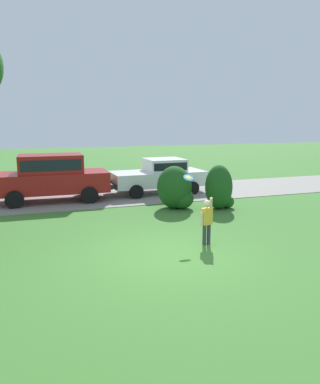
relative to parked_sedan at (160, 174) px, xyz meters
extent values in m
plane|color=#3D752D|center=(-2.42, -7.83, -0.85)|extent=(80.00, 80.00, 0.00)
cube|color=gray|center=(-2.42, -0.11, -0.84)|extent=(28.00, 4.40, 0.02)
ellipsoid|color=#1E511C|center=(-0.46, -3.08, -0.05)|extent=(1.30, 1.33, 1.59)
ellipsoid|color=#1E511C|center=(-0.22, -3.26, -0.45)|extent=(0.88, 0.88, 0.79)
ellipsoid|color=#1E511C|center=(1.06, -3.72, -0.02)|extent=(0.98, 1.15, 1.65)
ellipsoid|color=#1E511C|center=(1.43, -3.72, -0.61)|extent=(0.53, 0.53, 0.48)
cube|color=white|center=(-0.10, 0.00, -0.17)|extent=(4.25, 1.95, 0.64)
cube|color=white|center=(0.22, 0.01, 0.43)|extent=(1.72, 1.66, 0.56)
cube|color=black|center=(0.22, 0.01, 0.43)|extent=(1.59, 1.68, 0.34)
cylinder|color=black|center=(-1.37, -0.98, -0.55)|extent=(0.61, 0.24, 0.60)
cylinder|color=black|center=(-1.42, 0.90, -0.55)|extent=(0.61, 0.24, 0.60)
cylinder|color=black|center=(1.23, -0.91, -0.55)|extent=(0.61, 0.24, 0.60)
cylinder|color=black|center=(1.18, 0.97, -0.55)|extent=(0.61, 0.24, 0.60)
cube|color=black|center=(-2.24, -0.06, -0.33)|extent=(0.17, 1.75, 0.20)
cube|color=black|center=(2.04, 0.05, -0.33)|extent=(0.17, 1.75, 0.20)
cube|color=maroon|center=(-4.76, -0.34, -0.05)|extent=(4.53, 1.92, 0.80)
cube|color=maroon|center=(-4.76, -0.34, 0.71)|extent=(2.50, 1.66, 0.72)
cube|color=black|center=(-4.76, -0.34, 0.71)|extent=(2.30, 1.68, 0.43)
cylinder|color=black|center=(-6.17, -1.26, -0.51)|extent=(0.68, 0.23, 0.68)
cylinder|color=black|center=(-6.14, 0.62, -0.51)|extent=(0.68, 0.23, 0.68)
cylinder|color=black|center=(-3.38, -1.31, -0.51)|extent=(0.68, 0.23, 0.68)
cylinder|color=black|center=(-3.35, 0.57, -0.51)|extent=(0.68, 0.23, 0.68)
cube|color=black|center=(-2.47, -0.38, -0.25)|extent=(0.15, 1.75, 0.20)
cylinder|color=#383842|center=(-1.24, -7.33, -0.57)|extent=(0.10, 0.10, 0.55)
cylinder|color=#383842|center=(-1.10, -7.31, -0.57)|extent=(0.10, 0.10, 0.55)
cube|color=gold|center=(-1.17, -7.32, -0.08)|extent=(0.28, 0.20, 0.44)
sphere|color=beige|center=(-1.17, -7.32, 0.26)|extent=(0.20, 0.20, 0.20)
cylinder|color=beige|center=(-1.02, -7.25, 0.24)|extent=(0.18, 0.26, 0.39)
cylinder|color=beige|center=(-1.32, -7.35, -0.13)|extent=(0.07, 0.07, 0.36)
cylinder|color=#337FDB|center=(-1.34, -6.46, 0.83)|extent=(0.29, 0.26, 0.17)
cylinder|color=yellow|center=(-1.34, -6.46, 0.84)|extent=(0.16, 0.15, 0.11)
camera|label=1|loc=(-5.38, -15.88, 2.38)|focal=34.74mm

